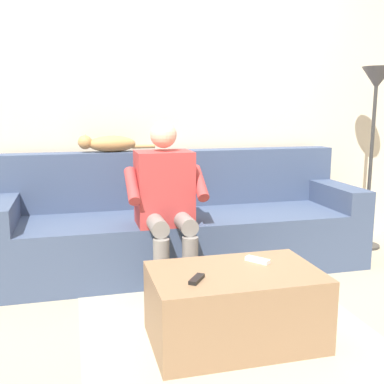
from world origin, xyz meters
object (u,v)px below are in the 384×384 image
cat_on_backrest (108,144)px  couch (181,227)px  person_solo_seated (166,196)px  remote_black (197,279)px  floor_lamp (375,102)px  coffee_table (235,306)px  remote_white (258,260)px

cat_on_backrest → couch: bearing=152.8°
couch → person_solo_seated: size_ratio=2.44×
remote_black → floor_lamp: 2.46m
coffee_table → remote_black: remote_black is taller
cat_on_backrest → floor_lamp: size_ratio=0.38×
person_solo_seated → remote_black: (0.04, 0.92, -0.23)m
cat_on_backrest → remote_black: bearing=100.1°
couch → remote_black: couch is taller
cat_on_backrest → remote_black: (-0.28, 1.55, -0.53)m
person_solo_seated → cat_on_backrest: 0.77m
couch → floor_lamp: floor_lamp is taller
coffee_table → cat_on_backrest: size_ratio=1.47×
coffee_table → remote_black: bearing=20.5°
coffee_table → remote_white: size_ratio=6.39×
remote_black → cat_on_backrest: bearing=45.9°
couch → person_solo_seated: bearing=63.5°
couch → cat_on_backrest: 0.84m
remote_white → remote_black: size_ratio=1.09×
couch → remote_black: 1.32m
person_solo_seated → couch: bearing=-116.5°
person_solo_seated → floor_lamp: size_ratio=0.73×
remote_black → coffee_table: bearing=-33.7°
coffee_table → person_solo_seated: person_solo_seated is taller
coffee_table → person_solo_seated: 0.96m
person_solo_seated → cat_on_backrest: person_solo_seated is taller
cat_on_backrest → floor_lamp: bearing=174.7°
cat_on_backrest → floor_lamp: floor_lamp is taller
remote_white → cat_on_backrest: bearing=-11.1°
couch → floor_lamp: size_ratio=1.78×
cat_on_backrest → remote_white: 1.61m
coffee_table → floor_lamp: bearing=-142.4°
cat_on_backrest → remote_black: 1.66m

